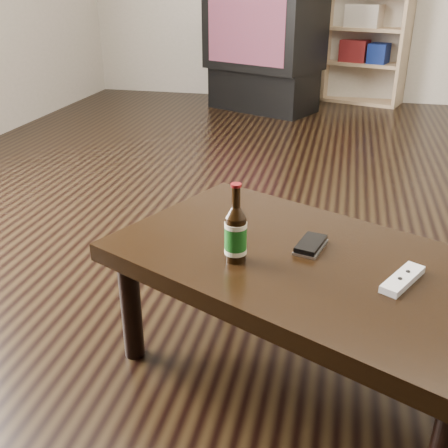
% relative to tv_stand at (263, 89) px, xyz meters
% --- Properties ---
extents(floor, '(5.00, 6.00, 0.01)m').
position_rel_tv_stand_xyz_m(floor, '(0.76, -2.44, -0.18)').
color(floor, black).
rests_on(floor, ground).
extents(tv_stand, '(0.97, 0.76, 0.35)m').
position_rel_tv_stand_xyz_m(tv_stand, '(0.00, 0.00, 0.00)').
color(tv_stand, black).
rests_on(tv_stand, floor).
extents(tv, '(1.04, 0.88, 0.67)m').
position_rel_tv_stand_xyz_m(tv, '(-0.00, -0.00, 0.51)').
color(tv, black).
rests_on(tv, tv_stand).
extents(bookshelf, '(0.75, 0.51, 1.28)m').
position_rel_tv_stand_xyz_m(bookshelf, '(0.84, 0.54, 0.49)').
color(bookshelf, tan).
rests_on(bookshelf, floor).
extents(coffee_table, '(1.18, 0.97, 0.38)m').
position_rel_tv_stand_xyz_m(coffee_table, '(0.65, -3.33, 0.16)').
color(coffee_table, black).
rests_on(coffee_table, floor).
extents(beer_bottle, '(0.07, 0.07, 0.21)m').
position_rel_tv_stand_xyz_m(beer_bottle, '(0.46, -3.38, 0.28)').
color(beer_bottle, black).
rests_on(beer_bottle, coffee_table).
extents(phone, '(0.09, 0.13, 0.02)m').
position_rel_tv_stand_xyz_m(phone, '(0.65, -3.28, 0.22)').
color(phone, '#A7A7A9').
rests_on(phone, coffee_table).
extents(remote, '(0.11, 0.16, 0.02)m').
position_rel_tv_stand_xyz_m(remote, '(0.87, -3.40, 0.22)').
color(remote, silver).
rests_on(remote, coffee_table).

